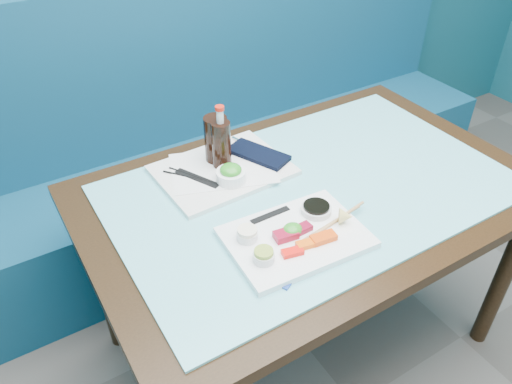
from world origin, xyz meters
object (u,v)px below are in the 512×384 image
booth_bench (200,161)px  sashimi_plate (296,238)px  blue_napkin (277,263)px  cola_glass (216,139)px  dining_table (310,210)px  seaweed_bowl (231,176)px  serving_tray (223,170)px  cola_bottle_body (221,147)px

booth_bench → sashimi_plate: (-0.18, -1.01, 0.39)m
sashimi_plate → blue_napkin: 0.10m
sashimi_plate → cola_glass: (-0.01, 0.44, 0.08)m
booth_bench → sashimi_plate: bearing=-100.2°
dining_table → booth_bench: bearing=90.0°
dining_table → blue_napkin: (-0.27, -0.22, 0.09)m
sashimi_plate → blue_napkin: bearing=-149.7°
sashimi_plate → blue_napkin: size_ratio=2.76×
dining_table → sashimi_plate: bearing=-136.9°
dining_table → seaweed_bowl: size_ratio=15.17×
dining_table → blue_napkin: size_ratio=10.40×
blue_napkin → dining_table: bearing=38.3°
seaweed_bowl → cola_glass: bearing=81.3°
serving_tray → cola_glass: cola_glass is taller
dining_table → cola_bottle_body: (-0.19, 0.23, 0.18)m
sashimi_plate → dining_table: bearing=46.4°
booth_bench → cola_glass: booth_bench is taller
seaweed_bowl → sashimi_plate: bearing=-85.3°
sashimi_plate → cola_bottle_body: (-0.01, 0.40, 0.08)m
booth_bench → blue_napkin: size_ratio=22.29×
blue_napkin → cola_glass: bearing=79.9°
serving_tray → cola_bottle_body: size_ratio=2.36×
cola_glass → booth_bench: bearing=71.7°
seaweed_bowl → blue_napkin: (-0.07, -0.36, -0.03)m
serving_tray → sashimi_plate: bearing=-90.2°
sashimi_plate → serving_tray: 0.39m
sashimi_plate → cola_glass: cola_glass is taller
cola_bottle_body → blue_napkin: 0.46m
sashimi_plate → serving_tray: (-0.02, 0.39, -0.00)m
cola_bottle_body → blue_napkin: (-0.08, -0.45, -0.08)m
dining_table → sashimi_plate: size_ratio=3.77×
sashimi_plate → seaweed_bowl: (-0.03, 0.31, 0.02)m
seaweed_bowl → blue_napkin: seaweed_bowl is taller
booth_bench → dining_table: booth_bench is taller
cola_bottle_body → blue_napkin: size_ratio=1.29×
sashimi_plate → cola_bottle_body: size_ratio=2.14×
sashimi_plate → cola_glass: bearing=94.1°
dining_table → seaweed_bowl: 0.28m
serving_tray → booth_bench: bearing=69.9°
cola_glass → cola_bottle_body: size_ratio=0.89×
serving_tray → seaweed_bowl: 0.08m
booth_bench → seaweed_bowl: booth_bench is taller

